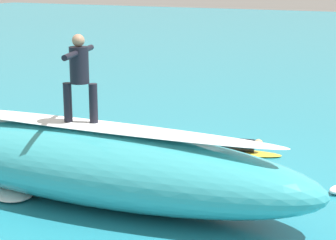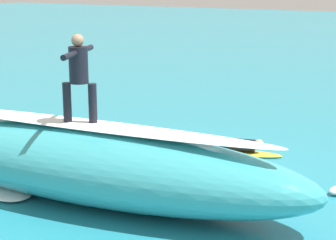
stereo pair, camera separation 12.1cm
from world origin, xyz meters
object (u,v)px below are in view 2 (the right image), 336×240
surfboard_riding (81,124)px  surfer_paddling (231,145)px  surfboard_paddling (236,152)px  surfer_riding (79,72)px

surfboard_riding → surfer_paddling: size_ratio=1.16×
surfboard_paddling → surfer_paddling: 0.23m
surfboard_riding → surfer_paddling: bearing=-126.9°
surfboard_riding → surfer_riding: 0.99m
surfboard_riding → surfer_paddling: (-1.32, -4.08, -1.25)m
surfer_riding → surfer_paddling: bearing=-126.9°
surfboard_paddling → surfer_paddling: (0.14, 0.03, 0.18)m
surfer_paddling → surfboard_riding: bearing=-121.3°
surfer_riding → surfer_paddling: (-1.32, -4.08, -2.25)m
surfboard_riding → surfer_riding: surfer_riding is taller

